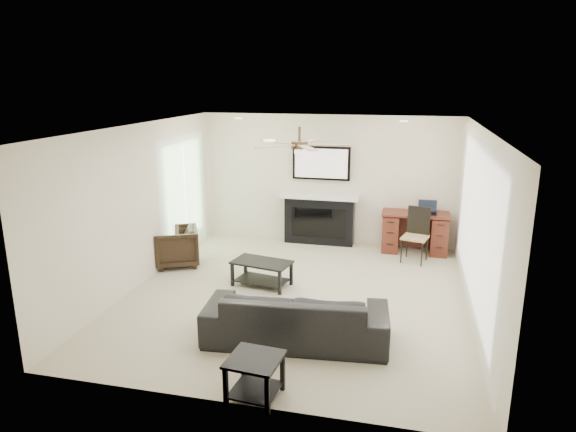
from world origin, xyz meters
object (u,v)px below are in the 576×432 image
(sofa, at_px, (296,316))
(armchair, at_px, (176,247))
(coffee_table, at_px, (262,273))
(desk, at_px, (415,232))
(fireplace_unit, at_px, (320,196))

(sofa, xyz_separation_m, armchair, (-2.60, 2.15, 0.01))
(coffee_table, bearing_deg, sofa, -49.39)
(armchair, bearing_deg, desk, 86.47)
(sofa, bearing_deg, coffee_table, -65.83)
(coffee_table, xyz_separation_m, desk, (2.32, 2.22, 0.18))
(sofa, xyz_separation_m, desk, (1.42, 3.82, 0.05))
(armchair, relative_size, coffee_table, 0.82)
(armchair, xyz_separation_m, coffee_table, (1.70, -0.55, -0.13))
(sofa, bearing_deg, armchair, -44.78)
(armchair, bearing_deg, fireplace_unit, 103.01)
(armchair, bearing_deg, coffee_table, 46.03)
(armchair, distance_m, coffee_table, 1.79)
(coffee_table, distance_m, fireplace_unit, 2.50)
(sofa, relative_size, fireplace_unit, 1.17)
(coffee_table, xyz_separation_m, fireplace_unit, (0.50, 2.34, 0.75))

